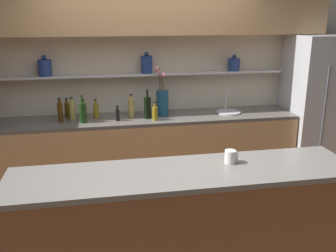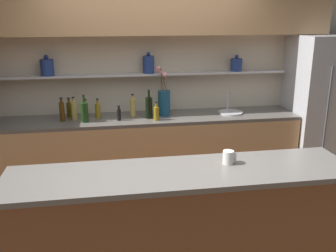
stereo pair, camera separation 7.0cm
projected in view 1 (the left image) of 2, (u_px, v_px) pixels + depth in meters
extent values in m
plane|color=brown|center=(169.00, 241.00, 3.64)|extent=(12.00, 12.00, 0.00)
cube|color=beige|center=(145.00, 81.00, 4.77)|extent=(5.20, 0.10, 2.60)
cube|color=#B7B7BC|center=(144.00, 74.00, 4.60)|extent=(3.56, 0.18, 0.02)
cylinder|color=navy|center=(45.00, 68.00, 4.36)|extent=(0.15, 0.15, 0.19)
sphere|color=navy|center=(44.00, 57.00, 4.32)|extent=(0.05, 0.05, 0.05)
cylinder|color=navy|center=(147.00, 65.00, 4.57)|extent=(0.14, 0.14, 0.21)
sphere|color=navy|center=(147.00, 54.00, 4.53)|extent=(0.05, 0.05, 0.05)
cylinder|color=navy|center=(234.00, 65.00, 4.77)|extent=(0.14, 0.14, 0.16)
sphere|color=navy|center=(234.00, 56.00, 4.74)|extent=(0.05, 0.05, 0.05)
cube|color=tan|center=(147.00, 17.00, 4.34)|extent=(4.42, 0.34, 0.42)
cube|color=tan|center=(148.00, 154.00, 4.67)|extent=(3.66, 0.62, 0.88)
cube|color=#56514C|center=(147.00, 119.00, 4.54)|extent=(3.66, 0.62, 0.04)
cube|color=brown|center=(184.00, 234.00, 2.89)|extent=(2.52, 0.55, 0.98)
cube|color=slate|center=(185.00, 173.00, 2.74)|extent=(2.58, 0.61, 0.04)
cube|color=#B7B7BC|center=(317.00, 108.00, 4.89)|extent=(0.79, 0.70, 1.87)
cylinder|color=#4C4C51|center=(325.00, 108.00, 4.49)|extent=(0.02, 0.02, 1.03)
cylinder|color=navy|center=(162.00, 103.00, 4.57)|extent=(0.15, 0.15, 0.31)
cylinder|color=#4C3319|center=(163.00, 83.00, 4.47)|extent=(0.06, 0.01, 0.20)
sphere|color=pink|center=(163.00, 75.00, 4.40)|extent=(0.05, 0.05, 0.05)
cylinder|color=#4C3319|center=(160.00, 80.00, 4.47)|extent=(0.03, 0.06, 0.28)
sphere|color=pink|center=(157.00, 68.00, 4.42)|extent=(0.04, 0.04, 0.04)
cylinder|color=#4C3319|center=(162.00, 82.00, 4.50)|extent=(0.01, 0.03, 0.23)
sphere|color=pink|center=(159.00, 72.00, 4.46)|extent=(0.04, 0.04, 0.04)
cylinder|color=#4C3319|center=(160.00, 80.00, 4.50)|extent=(0.02, 0.02, 0.25)
sphere|color=pink|center=(156.00, 70.00, 4.48)|extent=(0.05, 0.05, 0.05)
cylinder|color=#B7B7BC|center=(228.00, 112.00, 4.72)|extent=(0.31, 0.31, 0.02)
cylinder|color=#B7B7BC|center=(226.00, 101.00, 4.79)|extent=(0.02, 0.02, 0.22)
cylinder|color=#B7B7BC|center=(228.00, 93.00, 4.70)|extent=(0.02, 0.12, 0.02)
cylinder|color=olive|center=(155.00, 114.00, 4.38)|extent=(0.07, 0.07, 0.16)
cylinder|color=olive|center=(155.00, 105.00, 4.35)|extent=(0.03, 0.03, 0.05)
cylinder|color=black|center=(155.00, 102.00, 4.34)|extent=(0.03, 0.03, 0.01)
cylinder|color=#47380A|center=(67.00, 111.00, 4.49)|extent=(0.06, 0.06, 0.17)
cylinder|color=#47380A|center=(66.00, 101.00, 4.45)|extent=(0.03, 0.03, 0.05)
cylinder|color=black|center=(66.00, 99.00, 4.44)|extent=(0.03, 0.03, 0.01)
cylinder|color=olive|center=(96.00, 111.00, 4.46)|extent=(0.06, 0.06, 0.17)
cylinder|color=olive|center=(96.00, 102.00, 4.43)|extent=(0.03, 0.03, 0.05)
cylinder|color=black|center=(95.00, 99.00, 4.42)|extent=(0.03, 0.03, 0.01)
cylinder|color=olive|center=(84.00, 111.00, 4.51)|extent=(0.06, 0.06, 0.16)
cylinder|color=olive|center=(83.00, 102.00, 4.48)|extent=(0.03, 0.03, 0.05)
cylinder|color=black|center=(83.00, 100.00, 4.47)|extent=(0.03, 0.03, 0.01)
cylinder|color=#193814|center=(83.00, 113.00, 4.28)|extent=(0.08, 0.08, 0.23)
cylinder|color=#193814|center=(82.00, 100.00, 4.23)|extent=(0.02, 0.02, 0.08)
cylinder|color=black|center=(82.00, 96.00, 4.22)|extent=(0.03, 0.03, 0.01)
cylinder|color=tan|center=(131.00, 108.00, 4.52)|extent=(0.07, 0.07, 0.22)
cylinder|color=tan|center=(131.00, 97.00, 4.48)|extent=(0.03, 0.03, 0.04)
cylinder|color=black|center=(131.00, 95.00, 4.47)|extent=(0.03, 0.03, 0.01)
cylinder|color=#4C2D0C|center=(60.00, 113.00, 4.30)|extent=(0.06, 0.06, 0.22)
cylinder|color=#4C2D0C|center=(59.00, 101.00, 4.27)|extent=(0.03, 0.03, 0.04)
cylinder|color=black|center=(59.00, 99.00, 4.26)|extent=(0.03, 0.03, 0.01)
cylinder|color=black|center=(117.00, 115.00, 4.36)|extent=(0.05, 0.05, 0.13)
cylinder|color=black|center=(117.00, 108.00, 4.34)|extent=(0.03, 0.03, 0.04)
cylinder|color=black|center=(117.00, 106.00, 4.33)|extent=(0.03, 0.03, 0.01)
cylinder|color=black|center=(147.00, 108.00, 4.45)|extent=(0.08, 0.08, 0.25)
cylinder|color=black|center=(147.00, 94.00, 4.40)|extent=(0.02, 0.02, 0.08)
cylinder|color=black|center=(147.00, 90.00, 4.39)|extent=(0.03, 0.03, 0.01)
cylinder|color=tan|center=(72.00, 111.00, 4.37)|extent=(0.07, 0.07, 0.22)
cylinder|color=tan|center=(72.00, 100.00, 4.33)|extent=(0.03, 0.03, 0.04)
cylinder|color=black|center=(71.00, 98.00, 4.32)|extent=(0.03, 0.03, 0.01)
cylinder|color=silver|center=(230.00, 157.00, 2.86)|extent=(0.09, 0.09, 0.10)
cube|color=silver|center=(237.00, 156.00, 2.87)|extent=(0.02, 0.01, 0.07)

